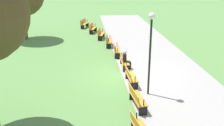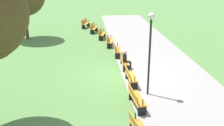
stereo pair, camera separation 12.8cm
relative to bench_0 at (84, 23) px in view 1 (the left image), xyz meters
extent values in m
plane|color=#5B8C47|center=(13.66, 2.47, -0.47)|extent=(120.00, 120.00, 0.00)
cube|color=#A39E99|center=(13.66, 4.71, -0.46)|extent=(42.37, 5.18, 0.01)
cube|color=orange|center=(0.02, 0.06, -0.02)|extent=(1.66, 0.96, 0.04)
cube|color=orange|center=(-0.05, -0.13, 0.22)|extent=(1.55, 0.65, 0.40)
cube|color=black|center=(-0.68, 0.32, -0.25)|extent=(0.18, 0.37, 0.43)
cylinder|color=black|center=(-0.67, 0.34, 0.14)|extent=(0.06, 0.06, 0.30)
cube|color=black|center=(0.72, -0.19, -0.25)|extent=(0.18, 0.37, 0.43)
cylinder|color=black|center=(0.73, -0.17, 0.14)|extent=(0.06, 0.06, 0.30)
cube|color=orange|center=(2.43, 0.85, -0.02)|extent=(1.67, 0.88, 0.04)
cube|color=orange|center=(2.37, 0.66, 0.22)|extent=(1.57, 0.55, 0.40)
cube|color=black|center=(1.71, 1.06, -0.25)|extent=(0.16, 0.38, 0.43)
cylinder|color=black|center=(1.72, 1.08, 0.14)|extent=(0.05, 0.05, 0.30)
cube|color=black|center=(3.14, 0.64, -0.25)|extent=(0.16, 0.38, 0.43)
cylinder|color=black|center=(3.15, 0.66, 0.14)|extent=(0.05, 0.05, 0.30)
cube|color=orange|center=(4.88, 1.49, -0.02)|extent=(1.67, 0.78, 0.04)
cube|color=orange|center=(4.83, 1.29, 0.22)|extent=(1.59, 0.46, 0.40)
cube|color=black|center=(4.15, 1.65, -0.25)|extent=(0.14, 0.38, 0.43)
cylinder|color=black|center=(4.15, 1.67, 0.14)|extent=(0.05, 0.05, 0.30)
cube|color=black|center=(5.60, 1.32, -0.25)|extent=(0.14, 0.38, 0.43)
cylinder|color=black|center=(5.61, 1.34, 0.14)|extent=(0.05, 0.05, 0.30)
cube|color=orange|center=(7.36, 1.97, -0.02)|extent=(1.66, 0.69, 0.04)
cube|color=orange|center=(7.33, 1.77, 0.22)|extent=(1.61, 0.36, 0.40)
cube|color=black|center=(6.63, 2.08, -0.25)|extent=(0.12, 0.38, 0.43)
cylinder|color=black|center=(6.63, 2.10, 0.14)|extent=(0.05, 0.05, 0.30)
cube|color=black|center=(8.10, 1.85, -0.25)|extent=(0.12, 0.38, 0.43)
cylinder|color=black|center=(8.10, 1.87, 0.14)|extent=(0.05, 0.05, 0.30)
cube|color=orange|center=(9.87, 2.29, -0.02)|extent=(1.64, 0.59, 0.04)
cube|color=orange|center=(9.85, 2.09, 0.22)|extent=(1.61, 0.26, 0.40)
cube|color=black|center=(9.13, 2.36, -0.25)|extent=(0.10, 0.38, 0.43)
cylinder|color=black|center=(9.13, 2.38, 0.14)|extent=(0.05, 0.05, 0.30)
cube|color=black|center=(10.61, 2.22, -0.25)|extent=(0.10, 0.38, 0.43)
cylinder|color=black|center=(10.61, 2.24, 0.14)|extent=(0.05, 0.05, 0.30)
cube|color=orange|center=(12.40, 2.45, -0.02)|extent=(1.62, 0.49, 0.04)
cube|color=orange|center=(12.39, 2.25, 0.22)|extent=(1.61, 0.16, 0.40)
cube|color=black|center=(11.65, 2.47, -0.25)|extent=(0.07, 0.38, 0.43)
cylinder|color=black|center=(11.65, 2.49, 0.14)|extent=(0.05, 0.05, 0.30)
cube|color=black|center=(13.14, 2.42, -0.25)|extent=(0.07, 0.38, 0.43)
cylinder|color=black|center=(13.14, 2.44, 0.14)|extent=(0.05, 0.05, 0.30)
cube|color=orange|center=(14.93, 2.45, -0.02)|extent=(1.62, 0.49, 0.04)
cube|color=orange|center=(14.93, 2.25, 0.22)|extent=(1.61, 0.16, 0.40)
cube|color=black|center=(14.18, 2.42, -0.25)|extent=(0.07, 0.38, 0.43)
cylinder|color=black|center=(14.18, 2.44, 0.14)|extent=(0.05, 0.05, 0.30)
cube|color=black|center=(15.67, 2.47, -0.25)|extent=(0.07, 0.38, 0.43)
cylinder|color=black|center=(15.67, 2.49, 0.14)|extent=(0.05, 0.05, 0.30)
cube|color=orange|center=(17.45, 2.29, -0.02)|extent=(1.64, 0.59, 0.04)
cube|color=orange|center=(17.47, 2.09, 0.22)|extent=(1.61, 0.26, 0.40)
cube|color=black|center=(16.71, 2.22, -0.25)|extent=(0.10, 0.38, 0.43)
cylinder|color=black|center=(16.71, 2.24, 0.14)|extent=(0.05, 0.05, 0.30)
cube|color=black|center=(18.19, 2.36, -0.25)|extent=(0.10, 0.38, 0.43)
cylinder|color=black|center=(18.19, 2.38, 0.14)|extent=(0.05, 0.05, 0.30)
cube|color=orange|center=(19.99, 1.77, 0.22)|extent=(1.61, 0.36, 0.40)
cube|color=black|center=(19.23, 1.85, -0.25)|extent=(0.12, 0.38, 0.43)
cylinder|color=black|center=(19.22, 1.87, 0.14)|extent=(0.05, 0.05, 0.30)
cube|color=black|center=(12.57, 2.42, 0.23)|extent=(0.33, 0.21, 0.50)
sphere|color=tan|center=(12.58, 2.44, 0.62)|extent=(0.22, 0.22, 0.22)
cylinder|color=#23232D|center=(12.49, 2.60, -0.04)|extent=(0.14, 0.36, 0.13)
cylinder|color=#23232D|center=(12.50, 2.78, -0.25)|extent=(0.11, 0.11, 0.43)
cylinder|color=#23232D|center=(12.67, 2.60, -0.04)|extent=(0.14, 0.36, 0.13)
cylinder|color=#23232D|center=(12.68, 2.78, -0.25)|extent=(0.11, 0.11, 0.43)
cylinder|color=#4C3828|center=(4.33, -5.16, 0.89)|extent=(0.28, 0.28, 2.71)
cylinder|color=black|center=(16.19, 3.06, 1.41)|extent=(0.10, 0.10, 3.76)
sphere|color=white|center=(16.19, 3.06, 3.44)|extent=(0.32, 0.32, 0.32)
camera|label=1|loc=(27.82, 0.00, 5.44)|focal=42.12mm
camera|label=2|loc=(27.83, 0.13, 5.44)|focal=42.12mm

